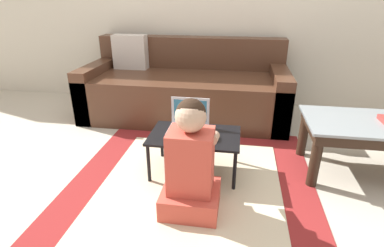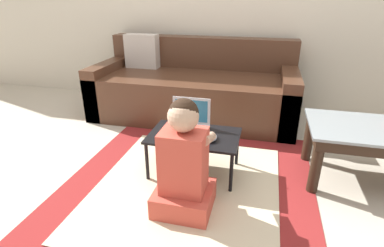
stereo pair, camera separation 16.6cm
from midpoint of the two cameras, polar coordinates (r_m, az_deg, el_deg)
The scene contains 7 objects.
ground_plane at distance 2.19m, azimuth -3.35°, elevation -9.81°, with size 16.00×16.00×0.00m, color beige.
area_rug at distance 2.05m, azimuth -2.74°, elevation -12.16°, with size 1.66×1.86×0.01m.
couch at distance 3.17m, azimuth -2.83°, elevation 6.58°, with size 2.03×0.93×0.80m.
laptop_desk at distance 2.08m, azimuth -1.75°, elevation -2.89°, with size 0.62×0.40×0.30m.
laptop at distance 2.12m, azimuth -2.92°, elevation -0.40°, with size 0.28×0.21×0.22m.
computer_mouse at distance 1.99m, azimuth 1.70°, elevation -2.64°, with size 0.07×0.11×0.04m.
person_seated at distance 1.72m, azimuth -3.02°, elevation -7.99°, with size 0.34×0.38×0.70m.
Camera 1 is at (0.33, -1.80, 1.20)m, focal length 28.00 mm.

